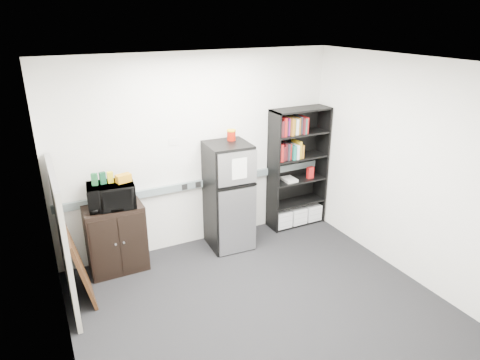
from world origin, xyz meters
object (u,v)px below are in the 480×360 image
Objects in this scene: cabinet at (116,238)px; refrigerator at (229,196)px; bookshelf at (298,169)px; cubicle_partition at (63,238)px; microwave at (111,196)px.

refrigerator is (1.56, -0.08, 0.31)m from cabinet.
refrigerator is at bearing -173.34° from bookshelf.
cubicle_partition is 1.06× the size of refrigerator.
cubicle_partition is 0.84m from cabinet.
bookshelf is at bearing 9.68° from refrigerator.
cubicle_partition is at bearing -171.94° from bookshelf.
microwave is 0.37× the size of refrigerator.
cabinet is 0.59× the size of refrigerator.
cubicle_partition is at bearing -140.94° from microwave.
cubicle_partition is 2.90× the size of microwave.
cubicle_partition reaches higher than cabinet.
bookshelf reaches higher than refrigerator.
cubicle_partition is 0.79m from microwave.
cabinet is (-2.80, -0.06, -0.47)m from bookshelf.
bookshelf is 2.07× the size of cabinet.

